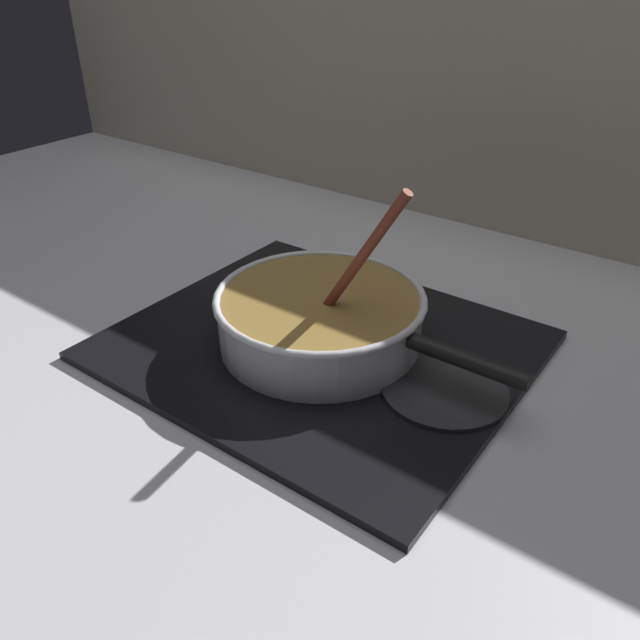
{
  "coord_description": "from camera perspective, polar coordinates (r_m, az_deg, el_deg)",
  "views": [
    {
      "loc": [
        0.53,
        -0.4,
        0.51
      ],
      "look_at": [
        0.08,
        0.22,
        0.05
      ],
      "focal_mm": 35.37,
      "sensor_mm": 36.0,
      "label": 1
    }
  ],
  "objects": [
    {
      "name": "ground",
      "position": [
        0.85,
        -13.49,
        -8.55
      ],
      "size": [
        2.4,
        1.6,
        0.04
      ],
      "primitive_type": "cube",
      "color": "#B7B7BC"
    },
    {
      "name": "backsplash_wall",
      "position": [
        1.32,
        12.63,
        20.22
      ],
      "size": [
        2.4,
        0.02,
        0.55
      ],
      "primitive_type": "cube",
      "color": "#B2A893",
      "rests_on": "ground"
    },
    {
      "name": "hob_plate",
      "position": [
        0.91,
        0.0,
        -2.29
      ],
      "size": [
        0.56,
        0.48,
        0.01
      ],
      "primitive_type": "cube",
      "color": "black",
      "rests_on": "ground"
    },
    {
      "name": "burner_ring",
      "position": [
        0.91,
        0.0,
        -1.77
      ],
      "size": [
        0.2,
        0.2,
        0.01
      ],
      "primitive_type": "torus",
      "color": "#592D0C",
      "rests_on": "hob_plate"
    },
    {
      "name": "spare_burner",
      "position": [
        0.83,
        11.19,
        -6.18
      ],
      "size": [
        0.16,
        0.16,
        0.01
      ],
      "primitive_type": "cylinder",
      "color": "#262628",
      "rests_on": "hob_plate"
    },
    {
      "name": "cooking_pan",
      "position": [
        0.89,
        0.08,
        0.25
      ],
      "size": [
        0.45,
        0.3,
        0.25
      ],
      "color": "silver",
      "rests_on": "hob_plate"
    }
  ]
}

